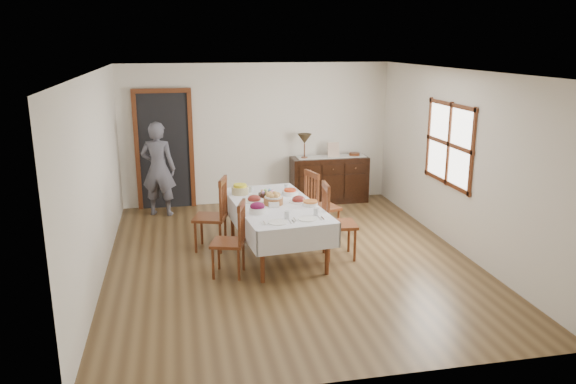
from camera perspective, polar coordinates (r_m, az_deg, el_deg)
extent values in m
plane|color=brown|center=(7.99, 0.14, -6.77)|extent=(6.00, 6.00, 0.00)
cube|color=silver|center=(7.43, 0.16, 12.18)|extent=(5.00, 6.00, 0.02)
cube|color=white|center=(10.51, -3.16, 5.89)|extent=(5.00, 0.02, 2.60)
cube|color=white|center=(4.82, 7.37, -5.39)|extent=(5.00, 0.02, 2.60)
cube|color=white|center=(7.53, -18.85, 1.39)|extent=(0.02, 6.00, 2.60)
cube|color=white|center=(8.46, 17.00, 2.99)|extent=(0.02, 6.00, 2.60)
cube|color=white|center=(8.68, 16.10, 4.70)|extent=(0.02, 1.30, 1.10)
cube|color=#5F2D16|center=(8.67, 16.03, 4.70)|extent=(0.03, 1.46, 1.26)
cube|color=black|center=(10.41, -12.43, 4.07)|extent=(0.90, 0.06, 2.10)
cube|color=#5F2D16|center=(10.39, -12.43, 4.05)|extent=(1.04, 0.08, 2.18)
cube|color=white|center=(7.95, -1.30, -1.34)|extent=(1.28, 2.24, 0.04)
cylinder|color=#5F2D16|center=(7.12, -2.61, -6.61)|extent=(0.06, 0.06, 0.69)
cylinder|color=#5F2D16|center=(7.38, 4.01, -5.86)|extent=(0.06, 0.06, 0.69)
cylinder|color=#5F2D16|center=(8.82, -5.68, -2.35)|extent=(0.06, 0.06, 0.69)
cylinder|color=#5F2D16|center=(9.03, -0.23, -1.86)|extent=(0.06, 0.06, 0.69)
cube|color=white|center=(7.87, -5.11, -2.69)|extent=(0.24, 2.17, 0.33)
cube|color=white|center=(8.15, 2.39, -2.00)|extent=(0.24, 2.17, 0.33)
cube|color=white|center=(7.02, 1.16, -4.86)|extent=(1.11, 0.13, 0.33)
cube|color=white|center=(8.99, -3.19, -0.37)|extent=(1.11, 0.13, 0.33)
cube|color=#5F2D16|center=(7.35, -6.11, -5.16)|extent=(0.52, 0.52, 0.04)
cylinder|color=#5F2D16|center=(7.62, -7.05, -6.31)|extent=(0.04, 0.04, 0.42)
cylinder|color=#5F2D16|center=(7.32, -7.63, -7.25)|extent=(0.04, 0.04, 0.42)
cylinder|color=#5F2D16|center=(7.56, -4.56, -6.43)|extent=(0.04, 0.04, 0.42)
cylinder|color=#5F2D16|center=(7.25, -5.02, -7.39)|extent=(0.04, 0.04, 0.42)
cylinder|color=#5F2D16|center=(7.39, -4.47, -2.74)|extent=(0.04, 0.04, 0.55)
cylinder|color=#5F2D16|center=(7.06, -4.97, -3.62)|extent=(0.04, 0.04, 0.55)
cube|color=#5F2D16|center=(7.15, -4.76, -1.37)|extent=(0.15, 0.39, 0.08)
cylinder|color=#5F2D16|center=(7.31, -4.59, -3.10)|extent=(0.02, 0.02, 0.45)
cylinder|color=#5F2D16|center=(7.23, -4.71, -3.32)|extent=(0.02, 0.02, 0.45)
cylinder|color=#5F2D16|center=(7.15, -4.84, -3.54)|extent=(0.02, 0.02, 0.45)
cube|color=#5F2D16|center=(8.28, -7.91, -2.59)|extent=(0.56, 0.56, 0.04)
cylinder|color=#5F2D16|center=(8.57, -8.77, -3.78)|extent=(0.04, 0.04, 0.46)
cylinder|color=#5F2D16|center=(8.24, -9.37, -4.59)|extent=(0.04, 0.04, 0.46)
cylinder|color=#5F2D16|center=(8.49, -6.38, -3.87)|extent=(0.04, 0.04, 0.46)
cylinder|color=#5F2D16|center=(8.16, -6.89, -4.70)|extent=(0.04, 0.04, 0.46)
cylinder|color=#5F2D16|center=(8.34, -6.33, -0.28)|extent=(0.04, 0.04, 0.60)
cylinder|color=#5F2D16|center=(7.97, -6.88, -1.01)|extent=(0.04, 0.04, 0.60)
cube|color=#5F2D16|center=(8.09, -6.65, 1.11)|extent=(0.16, 0.42, 0.09)
cylinder|color=#5F2D16|center=(8.25, -6.46, -0.60)|extent=(0.02, 0.02, 0.49)
cylinder|color=#5F2D16|center=(8.16, -6.60, -0.78)|extent=(0.02, 0.02, 0.49)
cylinder|color=#5F2D16|center=(8.07, -6.73, -0.97)|extent=(0.02, 0.02, 0.49)
cube|color=#5F2D16|center=(7.92, 5.27, -3.31)|extent=(0.48, 0.48, 0.04)
cylinder|color=#5F2D16|center=(7.88, 6.81, -5.41)|extent=(0.04, 0.04, 0.46)
cylinder|color=#5F2D16|center=(8.21, 6.20, -4.52)|extent=(0.04, 0.04, 0.46)
cylinder|color=#5F2D16|center=(7.80, 4.19, -5.55)|extent=(0.04, 0.04, 0.46)
cylinder|color=#5F2D16|center=(8.14, 3.69, -4.65)|extent=(0.04, 0.04, 0.46)
cylinder|color=#5F2D16|center=(7.61, 4.13, -1.69)|extent=(0.04, 0.04, 0.60)
cylinder|color=#5F2D16|center=(7.98, 3.59, -0.89)|extent=(0.04, 0.04, 0.60)
cube|color=#5F2D16|center=(7.73, 3.88, 0.56)|extent=(0.08, 0.43, 0.09)
cylinder|color=#5F2D16|center=(7.71, 3.98, -1.63)|extent=(0.02, 0.02, 0.49)
cylinder|color=#5F2D16|center=(7.80, 3.85, -1.43)|extent=(0.02, 0.02, 0.49)
cylinder|color=#5F2D16|center=(7.89, 3.72, -1.23)|extent=(0.02, 0.02, 0.49)
cube|color=#5F2D16|center=(8.73, 3.55, -1.58)|extent=(0.55, 0.55, 0.04)
cylinder|color=#5F2D16|center=(8.74, 5.14, -3.29)|extent=(0.04, 0.04, 0.46)
cylinder|color=#5F2D16|center=(9.04, 3.94, -2.65)|extent=(0.04, 0.04, 0.46)
cylinder|color=#5F2D16|center=(8.57, 3.08, -3.64)|extent=(0.04, 0.04, 0.46)
cylinder|color=#5F2D16|center=(8.87, 1.93, -2.97)|extent=(0.04, 0.04, 0.46)
cylinder|color=#5F2D16|center=(8.39, 3.05, -0.15)|extent=(0.04, 0.04, 0.59)
cylinder|color=#5F2D16|center=(8.71, 1.80, 0.44)|extent=(0.04, 0.04, 0.59)
cube|color=#5F2D16|center=(8.49, 2.43, 1.81)|extent=(0.15, 0.42, 0.08)
cylinder|color=#5F2D16|center=(8.48, 2.72, -0.14)|extent=(0.02, 0.02, 0.49)
cylinder|color=#5F2D16|center=(8.56, 2.41, 0.01)|extent=(0.02, 0.02, 0.49)
cylinder|color=#5F2D16|center=(8.64, 2.10, 0.16)|extent=(0.02, 0.02, 0.49)
cube|color=black|center=(10.69, 4.19, 1.28)|extent=(1.44, 0.48, 0.87)
cube|color=black|center=(10.28, 2.26, 2.25)|extent=(0.40, 0.02, 0.17)
sphere|color=brown|center=(10.26, 2.28, 2.22)|extent=(0.03, 0.03, 0.03)
cube|color=black|center=(10.39, 4.58, 2.35)|extent=(0.40, 0.02, 0.17)
sphere|color=brown|center=(10.37, 4.61, 2.32)|extent=(0.03, 0.03, 0.03)
cube|color=black|center=(10.52, 6.85, 2.44)|extent=(0.40, 0.02, 0.17)
sphere|color=brown|center=(10.50, 6.89, 2.42)|extent=(0.03, 0.03, 0.03)
imported|color=#595866|center=(10.00, -13.05, 2.61)|extent=(0.63, 0.49, 1.77)
cylinder|color=brown|center=(7.91, -1.50, -0.92)|extent=(0.27, 0.27, 0.10)
cylinder|color=silver|center=(7.89, -1.50, -0.51)|extent=(0.25, 0.25, 0.02)
sphere|color=tan|center=(7.89, -1.02, -0.28)|extent=(0.08, 0.08, 0.08)
sphere|color=tan|center=(7.94, -1.34, -0.18)|extent=(0.08, 0.08, 0.08)
sphere|color=tan|center=(7.93, -1.82, -0.21)|extent=(0.08, 0.08, 0.08)
sphere|color=tan|center=(7.87, -2.00, -0.33)|extent=(0.08, 0.08, 0.08)
sphere|color=tan|center=(7.82, -1.68, -0.43)|extent=(0.08, 0.08, 0.08)
sphere|color=tan|center=(7.83, -1.18, -0.40)|extent=(0.08, 0.08, 0.08)
cylinder|color=black|center=(8.31, -2.12, -0.30)|extent=(0.27, 0.27, 0.05)
ellipsoid|color=pink|center=(8.31, -1.62, 0.06)|extent=(0.05, 0.05, 0.06)
ellipsoid|color=#6DAED9|center=(8.36, -1.87, 0.15)|extent=(0.05, 0.05, 0.06)
ellipsoid|color=#9AE685|center=(8.37, -2.31, 0.15)|extent=(0.05, 0.05, 0.06)
ellipsoid|color=#FFA760|center=(8.32, -2.61, 0.06)|extent=(0.05, 0.05, 0.06)
ellipsoid|color=#B98CD7|center=(8.26, -2.54, -0.05)|extent=(0.05, 0.05, 0.06)
ellipsoid|color=#DABC63|center=(8.23, -2.15, -0.10)|extent=(0.05, 0.05, 0.06)
ellipsoid|color=pink|center=(8.25, -1.74, -0.06)|extent=(0.05, 0.05, 0.06)
cylinder|color=white|center=(8.07, -3.46, -0.90)|extent=(0.32, 0.32, 0.02)
ellipsoid|color=maroon|center=(8.06, -3.46, -0.70)|extent=(0.19, 0.16, 0.11)
cylinder|color=white|center=(8.02, 1.08, -0.97)|extent=(0.28, 0.28, 0.02)
ellipsoid|color=maroon|center=(8.02, 1.08, -0.76)|extent=(0.19, 0.16, 0.11)
cylinder|color=white|center=(7.53, -3.13, -1.87)|extent=(0.22, 0.22, 0.07)
ellipsoid|color=maroon|center=(7.51, -3.13, -1.45)|extent=(0.20, 0.17, 0.11)
cylinder|color=white|center=(8.40, 0.20, -0.08)|extent=(0.24, 0.24, 0.06)
cylinder|color=red|center=(8.39, 0.20, 0.21)|extent=(0.18, 0.18, 0.03)
cylinder|color=tan|center=(8.47, -4.89, 0.16)|extent=(0.26, 0.26, 0.11)
cylinder|color=yellow|center=(8.45, -4.90, 0.66)|extent=(0.20, 0.20, 0.04)
cylinder|color=white|center=(7.85, 2.28, -1.23)|extent=(0.22, 0.22, 0.05)
cylinder|color=#CE7333|center=(7.84, 2.28, -0.97)|extent=(0.20, 0.20, 0.02)
cube|color=white|center=(7.78, -1.46, -1.29)|extent=(0.15, 0.10, 0.07)
cylinder|color=white|center=(7.12, -1.05, -3.09)|extent=(0.25, 0.25, 0.01)
cube|color=silver|center=(7.10, -2.40, -3.20)|extent=(0.09, 0.13, 0.01)
cube|color=silver|center=(7.09, -2.40, -3.15)|extent=(0.03, 0.16, 0.01)
cube|color=silver|center=(7.15, 0.21, -3.04)|extent=(0.03, 0.18, 0.01)
cube|color=silver|center=(7.16, 0.52, -3.02)|extent=(0.03, 0.14, 0.01)
cylinder|color=silver|center=(7.27, -0.10, -2.33)|extent=(0.07, 0.07, 0.10)
cylinder|color=white|center=(7.26, 2.01, -2.73)|extent=(0.25, 0.25, 0.01)
cube|color=silver|center=(7.23, 0.70, -2.84)|extent=(0.09, 0.13, 0.01)
cube|color=silver|center=(7.23, 0.70, -2.79)|extent=(0.03, 0.16, 0.01)
cube|color=silver|center=(7.30, 3.23, -2.68)|extent=(0.03, 0.18, 0.01)
cube|color=silver|center=(7.31, 3.54, -2.66)|extent=(0.03, 0.14, 0.01)
cylinder|color=silver|center=(7.42, 2.87, -1.99)|extent=(0.07, 0.07, 0.10)
cylinder|color=silver|center=(8.55, -3.76, 0.30)|extent=(0.06, 0.06, 0.10)
cylinder|color=silver|center=(8.67, -0.18, 0.51)|extent=(0.06, 0.06, 0.09)
cube|color=silver|center=(10.63, 4.40, 3.62)|extent=(1.30, 0.35, 0.01)
cylinder|color=brown|center=(10.45, 1.67, 3.51)|extent=(0.12, 0.12, 0.03)
cylinder|color=brown|center=(10.42, 1.68, 4.27)|extent=(0.02, 0.02, 0.25)
cone|color=#3B2E1B|center=(10.38, 1.69, 5.43)|extent=(0.26, 0.26, 0.18)
cube|color=#CDAB94|center=(10.56, 4.65, 4.28)|extent=(0.22, 0.08, 0.28)
cylinder|color=#5F2D16|center=(10.75, 6.76, 3.83)|extent=(0.20, 0.20, 0.06)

